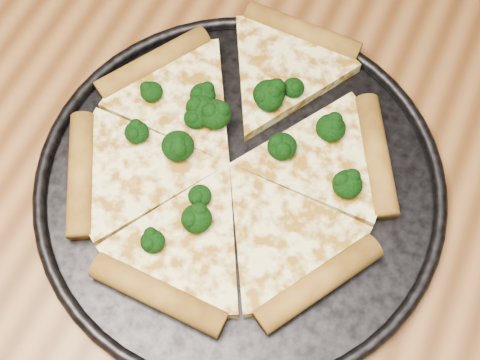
% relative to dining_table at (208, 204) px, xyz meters
% --- Properties ---
extents(ground, '(4.00, 4.00, 0.00)m').
position_rel_dining_table_xyz_m(ground, '(0.00, 0.00, -0.66)').
color(ground, brown).
rests_on(ground, ground).
extents(dining_table, '(1.20, 0.90, 0.75)m').
position_rel_dining_table_xyz_m(dining_table, '(0.00, 0.00, 0.00)').
color(dining_table, brown).
rests_on(dining_table, ground).
extents(pizza_pan, '(0.40, 0.40, 0.02)m').
position_rel_dining_table_xyz_m(pizza_pan, '(0.04, -0.00, 0.10)').
color(pizza_pan, black).
rests_on(pizza_pan, dining_table).
extents(pizza, '(0.34, 0.35, 0.03)m').
position_rel_dining_table_xyz_m(pizza, '(0.03, 0.01, 0.11)').
color(pizza, '#FFF99C').
rests_on(pizza, pizza_pan).
extents(broccoli_florets, '(0.24, 0.23, 0.02)m').
position_rel_dining_table_xyz_m(broccoli_florets, '(0.02, 0.03, 0.12)').
color(broccoli_florets, black).
rests_on(broccoli_florets, pizza).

